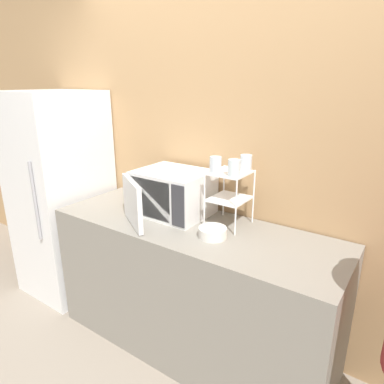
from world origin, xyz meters
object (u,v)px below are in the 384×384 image
object	(u,v)px
glass_front_left	(216,165)
bowl	(213,233)
dish_rack	(230,187)
refrigerator	(62,195)
microwave	(171,193)
glass_front_right	(234,168)
glass_back_right	(246,163)

from	to	relation	value
glass_front_left	bowl	bearing A→B (deg)	-62.24
dish_rack	refrigerator	xyz separation A→B (m)	(-1.55, -0.16, -0.31)
microwave	bowl	xyz separation A→B (m)	(0.43, -0.16, -0.12)
dish_rack	bowl	xyz separation A→B (m)	(0.01, -0.22, -0.22)
microwave	dish_rack	bearing A→B (deg)	8.74
microwave	refrigerator	bearing A→B (deg)	-175.27
glass_front_left	refrigerator	xyz separation A→B (m)	(-1.49, -0.08, -0.46)
microwave	bowl	world-z (taller)	microwave
glass_front_right	dish_rack	bearing A→B (deg)	129.65
glass_front_right	bowl	xyz separation A→B (m)	(-0.05, -0.14, -0.38)
refrigerator	dish_rack	bearing A→B (deg)	5.81
glass_front_right	bowl	world-z (taller)	glass_front_right
dish_rack	glass_front_left	bearing A→B (deg)	-128.10
glass_front_right	bowl	distance (m)	0.40
glass_back_right	refrigerator	size ratio (longest dim) A/B	0.06
microwave	refrigerator	xyz separation A→B (m)	(-1.14, -0.09, -0.21)
microwave	refrigerator	size ratio (longest dim) A/B	0.36
microwave	bowl	size ratio (longest dim) A/B	3.69
refrigerator	glass_front_left	bearing A→B (deg)	3.08
glass_back_right	refrigerator	xyz separation A→B (m)	(-1.62, -0.24, -0.46)
dish_rack	refrigerator	size ratio (longest dim) A/B	0.20
glass_back_right	bowl	world-z (taller)	glass_back_right
dish_rack	glass_front_right	distance (m)	0.18
microwave	glass_front_left	world-z (taller)	glass_front_left
glass_front_left	bowl	xyz separation A→B (m)	(0.08, -0.14, -0.38)
glass_front_left	glass_back_right	world-z (taller)	same
glass_back_right	microwave	bearing A→B (deg)	-163.70
microwave	glass_back_right	distance (m)	0.56
glass_front_left	refrigerator	size ratio (longest dim) A/B	0.06
glass_front_right	bowl	size ratio (longest dim) A/B	0.60
glass_front_left	glass_back_right	bearing A→B (deg)	50.73
dish_rack	glass_back_right	world-z (taller)	glass_back_right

